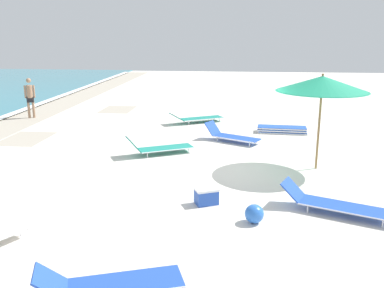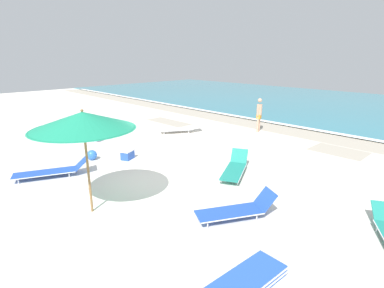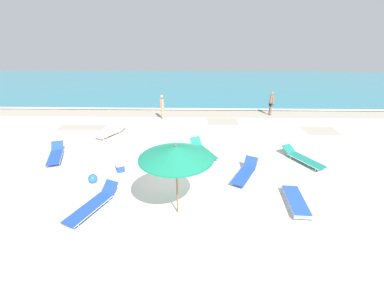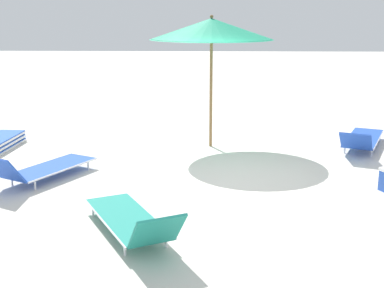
{
  "view_description": "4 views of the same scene",
  "coord_description": "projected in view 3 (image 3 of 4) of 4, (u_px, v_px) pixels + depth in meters",
  "views": [
    {
      "loc": [
        -11.43,
        -0.14,
        3.74
      ],
      "look_at": [
        0.13,
        1.09,
        0.67
      ],
      "focal_mm": 40.0,
      "sensor_mm": 36.0,
      "label": 1
    },
    {
      "loc": [
        7.09,
        -5.36,
        3.84
      ],
      "look_at": [
        0.52,
        1.0,
        1.15
      ],
      "focal_mm": 28.0,
      "sensor_mm": 36.0,
      "label": 2
    },
    {
      "loc": [
        1.02,
        -9.73,
        6.02
      ],
      "look_at": [
        0.76,
        1.41,
        0.95
      ],
      "focal_mm": 24.0,
      "sensor_mm": 36.0,
      "label": 3
    },
    {
      "loc": [
        0.39,
        8.37,
        2.71
      ],
      "look_at": [
        0.62,
        0.93,
        0.87
      ],
      "focal_mm": 50.0,
      "sensor_mm": 36.0,
      "label": 4
    }
  ],
  "objects": [
    {
      "name": "cooler_box",
      "position": [
        120.0,
        167.0,
        11.78
      ],
      "size": [
        0.53,
        0.6,
        0.37
      ],
      "rotation": [
        0.0,
        0.0,
        2.0
      ],
      "color": "blue",
      "rests_on": "ground_plane"
    },
    {
      "name": "sun_lounger_beside_umbrella",
      "position": [
        203.0,
        150.0,
        13.3
      ],
      "size": [
        1.49,
        2.12,
        0.61
      ],
      "rotation": [
        0.0,
        0.0,
        0.48
      ],
      "color": "#1E8475",
      "rests_on": "ground_plane"
    },
    {
      "name": "sun_lounger_mid_beach_solo",
      "position": [
        93.0,
        204.0,
        9.27
      ],
      "size": [
        1.46,
        2.37,
        0.55
      ],
      "rotation": [
        0.0,
        0.0,
        -0.4
      ],
      "color": "blue",
      "rests_on": "ground_plane"
    },
    {
      "name": "beach_ball",
      "position": [
        93.0,
        178.0,
        10.86
      ],
      "size": [
        0.39,
        0.39,
        0.39
      ],
      "color": "blue",
      "rests_on": "ground_plane"
    },
    {
      "name": "lounger_stack",
      "position": [
        296.0,
        202.0,
        9.52
      ],
      "size": [
        0.72,
        1.89,
        0.24
      ],
      "rotation": [
        0.0,
        0.0,
        -0.06
      ],
      "color": "blue",
      "rests_on": "ground_plane"
    },
    {
      "name": "sun_lounger_under_umbrella",
      "position": [
        245.0,
        173.0,
        11.24
      ],
      "size": [
        1.46,
        2.02,
        0.61
      ],
      "rotation": [
        0.0,
        0.0,
        -0.49
      ],
      "color": "blue",
      "rests_on": "ground_plane"
    },
    {
      "name": "sun_lounger_near_water_right",
      "position": [
        112.0,
        132.0,
        15.68
      ],
      "size": [
        1.57,
        2.12,
        0.49
      ],
      "rotation": [
        0.0,
        0.0,
        -0.53
      ],
      "color": "white",
      "rests_on": "ground_plane"
    },
    {
      "name": "sun_lounger_near_water_left",
      "position": [
        56.0,
        154.0,
        12.88
      ],
      "size": [
        1.27,
        2.18,
        0.53
      ],
      "rotation": [
        0.0,
        0.0,
        0.34
      ],
      "color": "blue",
      "rests_on": "ground_plane"
    },
    {
      "name": "ground_plane",
      "position": [
        174.0,
        178.0,
        11.41
      ],
      "size": [
        60.0,
        60.0,
        0.16
      ],
      "color": "silver"
    },
    {
      "name": "sun_lounger_mid_beach_pair_a",
      "position": [
        303.0,
        158.0,
        12.55
      ],
      "size": [
        1.66,
        2.3,
        0.47
      ],
      "rotation": [
        0.0,
        0.0,
        0.52
      ],
      "color": "#1E8475",
      "rests_on": "ground_plane"
    },
    {
      "name": "beachgoer_wading_adult",
      "position": [
        162.0,
        106.0,
        18.1
      ],
      "size": [
        0.27,
        0.44,
        1.76
      ],
      "rotation": [
        0.0,
        0.0,
        1.81
      ],
      "color": "tan",
      "rests_on": "ground_plane"
    },
    {
      "name": "ocean_water",
      "position": [
        189.0,
        85.0,
        29.59
      ],
      "size": [
        60.0,
        20.05,
        0.07
      ],
      "color": "teal",
      "rests_on": "ground_plane"
    },
    {
      "name": "beach_umbrella",
      "position": [
        176.0,
        153.0,
        8.2
      ],
      "size": [
        2.47,
        2.47,
        2.66
      ],
      "color": "olive",
      "rests_on": "ground_plane"
    },
    {
      "name": "beachgoer_shoreline_child",
      "position": [
        271.0,
        102.0,
        18.98
      ],
      "size": [
        0.28,
        0.42,
        1.76
      ],
      "rotation": [
        0.0,
        0.0,
        5.1
      ],
      "color": "#A37A5B",
      "rests_on": "ground_plane"
    }
  ]
}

